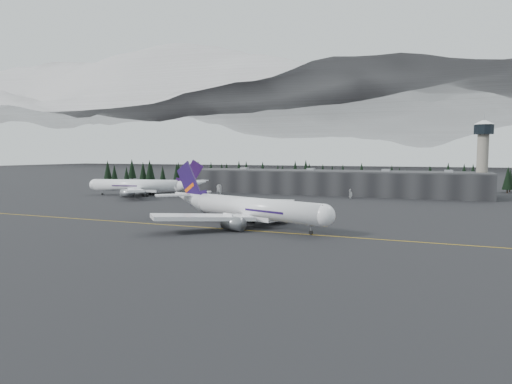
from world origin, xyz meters
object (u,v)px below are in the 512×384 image
at_px(control_tower, 483,150).
at_px(gse_vehicle_a, 219,194).
at_px(terminal, 329,182).
at_px(jet_parked, 146,186).
at_px(gse_vehicle_b, 351,197).
at_px(jet_main, 243,207).

relative_size(control_tower, gse_vehicle_a, 6.68).
distance_m(terminal, gse_vehicle_a, 59.88).
bearing_deg(control_tower, gse_vehicle_a, -164.66).
height_order(jet_parked, gse_vehicle_a, jet_parked).
xyz_separation_m(control_tower, gse_vehicle_b, (-58.68, -26.31, -22.60)).
bearing_deg(jet_main, jet_parked, 160.64).
distance_m(jet_parked, gse_vehicle_b, 103.84).
distance_m(control_tower, gse_vehicle_b, 68.16).
bearing_deg(gse_vehicle_b, terminal, -151.30).
xyz_separation_m(terminal, jet_parked, (-84.35, -48.38, -1.02)).
relative_size(jet_main, gse_vehicle_a, 11.22).
bearing_deg(control_tower, gse_vehicle_b, -155.85).
relative_size(terminal, control_tower, 4.24).
height_order(jet_main, jet_parked, jet_main).
height_order(jet_parked, gse_vehicle_b, jet_parked).
bearing_deg(gse_vehicle_a, jet_main, -54.21).
distance_m(terminal, jet_main, 118.34).
xyz_separation_m(terminal, gse_vehicle_a, (-50.65, -31.46, -5.52)).
xyz_separation_m(jet_parked, gse_vehicle_b, (100.67, 25.08, -4.48)).
distance_m(jet_parked, gse_vehicle_a, 37.97).
xyz_separation_m(gse_vehicle_a, gse_vehicle_b, (66.98, 8.16, 0.02)).
xyz_separation_m(jet_main, gse_vehicle_b, (15.08, 95.02, -4.62)).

